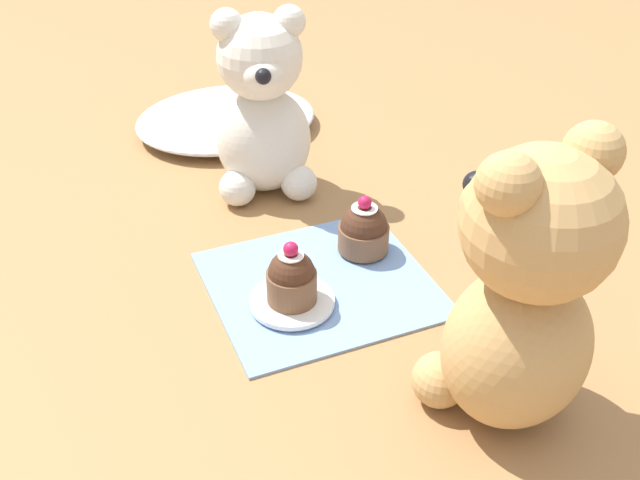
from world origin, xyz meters
TOP-DOWN VIEW (x-y plane):
  - ground_plane at (0.00, 0.00)m, footprint 4.00×4.00m
  - knitted_placemat at (0.00, 0.00)m, footprint 0.22×0.20m
  - tulle_cloth at (0.02, 0.38)m, footprint 0.25×0.22m
  - teddy_bear_cream at (0.01, 0.21)m, footprint 0.13×0.12m
  - teddy_bear_tan at (0.08, -0.21)m, footprint 0.14×0.14m
  - cupcake_near_cream_bear at (0.06, 0.03)m, footprint 0.05×0.05m
  - saucer_plate at (-0.04, -0.02)m, footprint 0.08×0.08m
  - cupcake_near_tan_bear at (-0.04, -0.02)m, footprint 0.05×0.05m

SIDE VIEW (x-z plane):
  - ground_plane at x=0.00m, z-range 0.00..0.00m
  - knitted_placemat at x=0.00m, z-range 0.00..0.01m
  - saucer_plate at x=-0.04m, z-range 0.01..0.01m
  - tulle_cloth at x=0.02m, z-range 0.00..0.03m
  - cupcake_near_cream_bear at x=0.06m, z-range 0.00..0.06m
  - cupcake_near_tan_bear at x=-0.04m, z-range 0.00..0.07m
  - teddy_bear_cream at x=0.01m, z-range -0.01..0.22m
  - teddy_bear_tan at x=0.08m, z-range 0.00..0.25m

